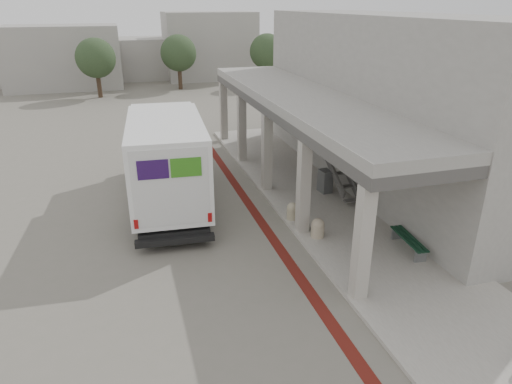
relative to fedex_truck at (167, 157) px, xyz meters
name	(u,v)px	position (x,y,z in m)	size (l,w,h in m)	color
ground	(247,248)	(1.97, -4.48, -1.90)	(120.00, 120.00, 0.00)	#6C685C
bike_lane_stripe	(259,219)	(2.97, -2.48, -1.89)	(0.35, 40.00, 0.01)	#591811
sidewalk	(358,230)	(5.97, -4.48, -1.84)	(4.40, 28.00, 0.12)	gray
transit_building	(373,105)	(8.80, 0.02, 1.50)	(7.60, 17.00, 7.00)	gray
distant_backdrop	(121,54)	(-0.87, 31.41, 0.81)	(28.00, 10.00, 6.50)	gray
tree_left	(96,58)	(-3.03, 23.52, 1.28)	(3.20, 3.20, 4.80)	#38281C
tree_mid	(178,53)	(3.97, 25.52, 1.28)	(3.20, 3.20, 4.80)	#38281C
tree_right	(267,52)	(11.97, 24.52, 1.28)	(3.20, 3.20, 4.80)	#38281C
fedex_truck	(167,157)	(0.00, 0.00, 0.00)	(3.18, 8.52, 3.56)	black
bench	(409,241)	(6.80, -6.22, -1.48)	(0.55, 1.82, 0.42)	slate
bollard_near	(318,228)	(4.39, -4.58, -1.45)	(0.44, 0.44, 0.66)	tan
bollard_far	(292,211)	(4.07, -3.05, -1.47)	(0.42, 0.42, 0.62)	tan
utility_cabinet	(325,181)	(6.27, -1.03, -1.31)	(0.42, 0.56, 0.94)	slate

